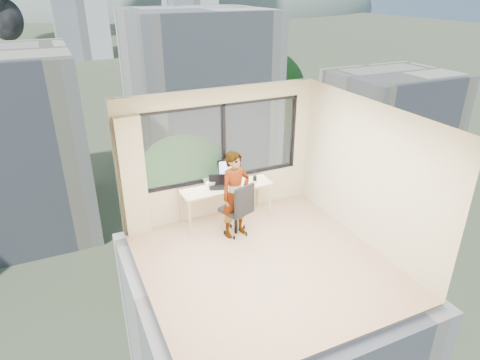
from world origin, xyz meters
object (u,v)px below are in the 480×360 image
game_console (213,181)px  handbag (228,176)px  desk (226,202)px  chair (236,208)px  laptop (217,183)px  monitor (229,170)px  person (235,195)px

game_console → handbag: size_ratio=1.16×
desk → chair: (-0.04, -0.57, 0.17)m
laptop → handbag: (0.31, 0.21, -0.00)m
monitor → laptop: monitor is taller
desk → handbag: 0.53m
chair → game_console: bearing=80.2°
game_console → laptop: (0.01, -0.23, 0.07)m
handbag → game_console: bearing=154.8°
chair → laptop: bearing=83.7°
game_console → monitor: bearing=-18.4°
game_console → person: bearing=-85.0°
chair → handbag: chair is taller
game_console → handbag: handbag is taller
person → laptop: 0.59m
chair → person: size_ratio=0.65×
chair → person: 0.29m
desk → game_console: bearing=132.1°
desk → chair: chair is taller
person → chair: bearing=37.7°
desk → laptop: (-0.18, -0.02, 0.48)m
desk → laptop: 0.51m
chair → laptop: size_ratio=3.17×
monitor → game_console: 0.40m
person → handbag: person is taller
desk → game_console: size_ratio=5.74×
person → laptop: size_ratio=4.88×
desk → handbag: bearing=56.5°
person → laptop: (-0.12, 0.57, 0.02)m
chair → monitor: monitor is taller
chair → person: person is taller
monitor → laptop: 0.38m
desk → chair: size_ratio=1.66×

